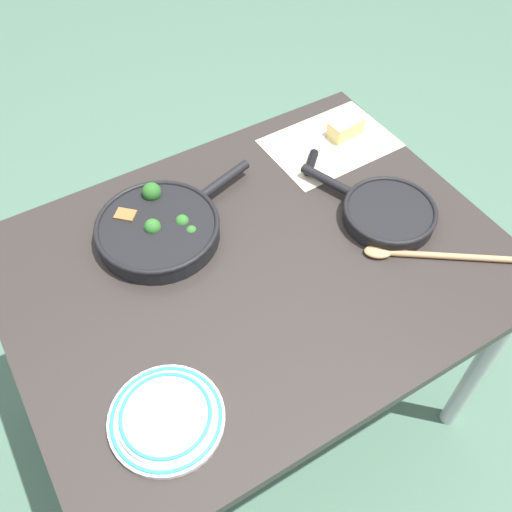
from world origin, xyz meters
TOP-DOWN VIEW (x-y plane):
  - ground_plane at (0.00, 0.00)m, footprint 14.00×14.00m
  - dining_table_red at (0.00, 0.00)m, footprint 1.13×0.87m
  - skillet_broccoli at (-0.16, 0.19)m, footprint 0.44×0.29m
  - skillet_eggs at (0.34, -0.05)m, footprint 0.23×0.36m
  - wooden_spoon at (0.35, -0.20)m, footprint 0.34×0.25m
  - parchment_sheet at (0.39, 0.25)m, footprint 0.35×0.25m
  - grater_knife at (0.33, 0.24)m, footprint 0.20×0.19m
  - cheese_block at (0.45, 0.26)m, footprint 0.10×0.06m
  - dinner_plate_stack at (-0.34, -0.24)m, footprint 0.22×0.22m

SIDE VIEW (x-z plane):
  - ground_plane at x=0.00m, z-range 0.00..0.00m
  - dining_table_red at x=0.00m, z-range 0.29..1.03m
  - parchment_sheet at x=0.39m, z-range 0.75..0.75m
  - wooden_spoon at x=0.35m, z-range 0.75..0.76m
  - grater_knife at x=0.33m, z-range 0.74..0.77m
  - dinner_plate_stack at x=-0.34m, z-range 0.75..0.77m
  - skillet_eggs at x=0.34m, z-range 0.75..0.79m
  - cheese_block at x=0.45m, z-range 0.75..0.80m
  - skillet_broccoli at x=-0.16m, z-range 0.74..0.81m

